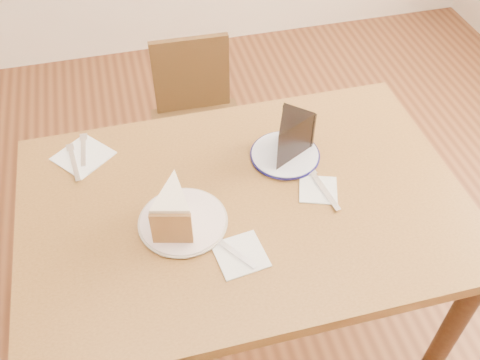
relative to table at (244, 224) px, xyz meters
name	(u,v)px	position (x,y,z in m)	size (l,w,h in m)	color
ground	(243,334)	(0.00, 0.00, -0.65)	(4.00, 4.00, 0.00)	#452312
table	(244,224)	(0.00, 0.00, 0.00)	(1.20, 0.80, 0.75)	#573717
chair_far	(198,123)	(0.00, 0.74, -0.24)	(0.37, 0.37, 0.74)	#352110
plate_cream	(183,222)	(-0.17, -0.04, 0.10)	(0.22, 0.22, 0.01)	silver
plate_navy	(285,155)	(0.16, 0.14, 0.10)	(0.19, 0.19, 0.01)	white
carrot_cake	(174,206)	(-0.19, -0.03, 0.16)	(0.10, 0.14, 0.10)	beige
chocolate_cake	(288,141)	(0.16, 0.13, 0.17)	(0.10, 0.14, 0.12)	black
napkin_cream	(241,255)	(-0.05, -0.17, 0.10)	(0.12, 0.12, 0.00)	white
napkin_navy	(318,190)	(0.21, -0.01, 0.10)	(0.10, 0.10, 0.00)	white
napkin_spare	(83,156)	(-0.41, 0.28, 0.10)	(0.14, 0.14, 0.00)	white
fork_cream	(234,252)	(-0.07, -0.16, 0.10)	(0.01, 0.14, 0.00)	silver
knife_navy	(323,189)	(0.22, -0.02, 0.10)	(0.02, 0.17, 0.00)	silver
fork_spare	(83,150)	(-0.41, 0.31, 0.10)	(0.01, 0.14, 0.00)	silver
knife_spare	(74,163)	(-0.44, 0.26, 0.10)	(0.01, 0.16, 0.00)	silver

